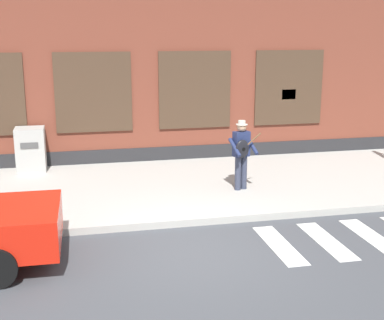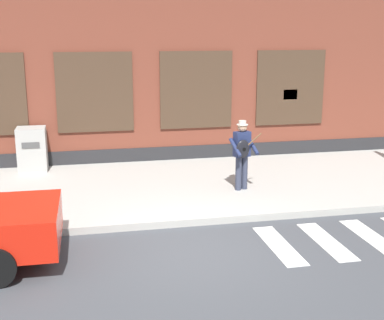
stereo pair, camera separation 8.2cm
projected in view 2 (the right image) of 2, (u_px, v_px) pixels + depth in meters
ground_plane at (192, 252)px, 9.74m from camera, size 160.00×160.00×0.00m
sidewalk at (161, 188)px, 13.37m from camera, size 28.00×5.17×0.15m
building_backdrop at (138, 57)px, 17.00m from camera, size 28.00×4.06×6.16m
busker at (242, 151)px, 12.75m from camera, size 0.77×0.63×1.69m
utility_box at (32, 149)px, 14.59m from camera, size 0.77×0.69×1.20m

